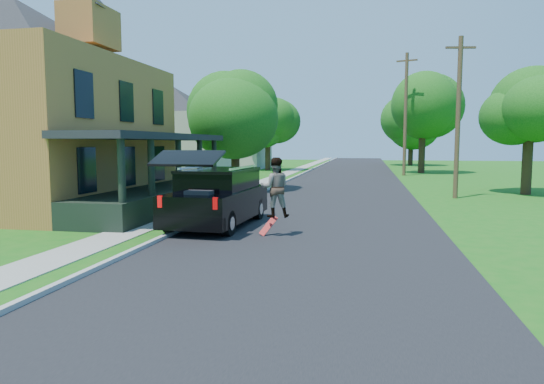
% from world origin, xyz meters
% --- Properties ---
extents(ground, '(140.00, 140.00, 0.00)m').
position_xyz_m(ground, '(0.00, 0.00, 0.00)').
color(ground, '#136113').
rests_on(ground, ground).
extents(street, '(8.00, 120.00, 0.02)m').
position_xyz_m(street, '(0.00, 20.00, 0.00)').
color(street, black).
rests_on(street, ground).
extents(curb, '(0.15, 120.00, 0.12)m').
position_xyz_m(curb, '(-4.05, 20.00, 0.00)').
color(curb, '#A0A19C').
rests_on(curb, ground).
extents(sidewalk, '(1.30, 120.00, 0.03)m').
position_xyz_m(sidewalk, '(-5.60, 20.00, 0.00)').
color(sidewalk, '#97988F').
rests_on(sidewalk, ground).
extents(front_walk, '(6.50, 1.20, 0.03)m').
position_xyz_m(front_walk, '(-9.50, 6.00, 0.00)').
color(front_walk, '#97988F').
rests_on(front_walk, ground).
extents(main_house, '(15.56, 15.56, 10.10)m').
position_xyz_m(main_house, '(-12.80, 5.99, 4.92)').
color(main_house, '#BB7236').
rests_on(main_house, ground).
extents(neighbor_house_mid, '(12.78, 12.78, 8.30)m').
position_xyz_m(neighbor_house_mid, '(-13.50, 24.00, 4.19)').
color(neighbor_house_mid, '#9D978B').
rests_on(neighbor_house_mid, ground).
extents(neighbor_house_far, '(12.78, 12.78, 8.30)m').
position_xyz_m(neighbor_house_far, '(-13.50, 40.00, 4.19)').
color(neighbor_house_far, '#9D978B').
rests_on(neighbor_house_far, ground).
extents(black_suv, '(2.32, 5.52, 2.54)m').
position_xyz_m(black_suv, '(-3.20, 2.93, 0.97)').
color(black_suv, black).
rests_on(black_suv, ground).
extents(skateboarder, '(0.99, 0.85, 1.75)m').
position_xyz_m(skateboarder, '(-1.00, 1.50, 1.45)').
color(skateboarder, black).
rests_on(skateboarder, ground).
extents(skateboard, '(0.53, 0.41, 0.60)m').
position_xyz_m(skateboard, '(-1.21, 1.55, 0.29)').
color(skateboard, '#B3130F').
rests_on(skateboard, ground).
extents(tree_left_mid, '(6.94, 6.76, 7.78)m').
position_xyz_m(tree_left_mid, '(-6.08, 15.36, 4.91)').
color(tree_left_mid, black).
rests_on(tree_left_mid, ground).
extents(tree_left_far, '(5.91, 5.59, 7.67)m').
position_xyz_m(tree_left_far, '(-8.41, 36.14, 5.02)').
color(tree_left_far, black).
rests_on(tree_left_far, ground).
extents(tree_right_near, '(5.13, 5.27, 7.02)m').
position_xyz_m(tree_right_near, '(9.97, 15.75, 4.68)').
color(tree_right_near, black).
rests_on(tree_right_near, ground).
extents(tree_right_mid, '(7.42, 7.61, 9.40)m').
position_xyz_m(tree_right_mid, '(6.53, 34.69, 6.18)').
color(tree_right_mid, black).
rests_on(tree_right_mid, ground).
extents(tree_right_far, '(7.44, 7.53, 9.28)m').
position_xyz_m(tree_right_far, '(6.87, 50.93, 5.76)').
color(tree_right_far, black).
rests_on(tree_right_far, ground).
extents(utility_pole_near, '(1.45, 0.35, 7.92)m').
position_xyz_m(utility_pole_near, '(5.97, 13.09, 4.09)').
color(utility_pole_near, '#4C3B23').
rests_on(utility_pole_near, ground).
extents(utility_pole_far, '(1.71, 0.64, 10.30)m').
position_xyz_m(utility_pole_far, '(4.71, 30.54, 5.31)').
color(utility_pole_far, '#4C3B23').
rests_on(utility_pole_far, ground).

